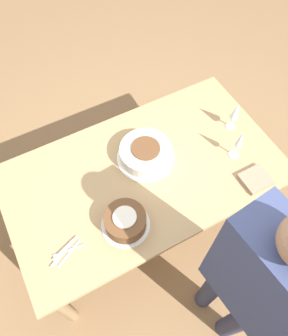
{
  "coord_description": "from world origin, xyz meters",
  "views": [
    {
      "loc": [
        -0.47,
        -0.87,
        2.44
      ],
      "look_at": [
        0.0,
        0.0,
        0.78
      ],
      "focal_mm": 35.0,
      "sensor_mm": 36.0,
      "label": 1
    }
  ],
  "objects_px": {
    "wine_glass_far": "(240,140)",
    "person_cutting": "(253,283)",
    "cake_center_white": "(146,153)",
    "cake_front_chocolate": "(125,221)",
    "wine_glass_near": "(236,112)"
  },
  "relations": [
    {
      "from": "wine_glass_far",
      "to": "cake_front_chocolate",
      "type": "bearing_deg",
      "value": -173.24
    },
    {
      "from": "person_cutting",
      "to": "cake_center_white",
      "type": "bearing_deg",
      "value": -3.66
    },
    {
      "from": "cake_center_white",
      "to": "wine_glass_near",
      "type": "xyz_separation_m",
      "value": [
        0.61,
        -0.05,
        0.09
      ]
    },
    {
      "from": "wine_glass_near",
      "to": "person_cutting",
      "type": "xyz_separation_m",
      "value": [
        -0.58,
        -0.87,
        0.1
      ]
    },
    {
      "from": "cake_front_chocolate",
      "to": "wine_glass_far",
      "type": "height_order",
      "value": "wine_glass_far"
    },
    {
      "from": "cake_front_chocolate",
      "to": "person_cutting",
      "type": "xyz_separation_m",
      "value": [
        0.33,
        -0.59,
        0.19
      ]
    },
    {
      "from": "wine_glass_near",
      "to": "wine_glass_far",
      "type": "bearing_deg",
      "value": -120.78
    },
    {
      "from": "cake_center_white",
      "to": "cake_front_chocolate",
      "type": "height_order",
      "value": "cake_front_chocolate"
    },
    {
      "from": "wine_glass_far",
      "to": "person_cutting",
      "type": "xyz_separation_m",
      "value": [
        -0.46,
        -0.68,
        0.09
      ]
    },
    {
      "from": "cake_center_white",
      "to": "cake_front_chocolate",
      "type": "distance_m",
      "value": 0.45
    },
    {
      "from": "cake_front_chocolate",
      "to": "wine_glass_far",
      "type": "relative_size",
      "value": 1.14
    },
    {
      "from": "cake_center_white",
      "to": "person_cutting",
      "type": "relative_size",
      "value": 0.22
    },
    {
      "from": "cake_front_chocolate",
      "to": "wine_glass_near",
      "type": "distance_m",
      "value": 0.96
    },
    {
      "from": "wine_glass_near",
      "to": "person_cutting",
      "type": "relative_size",
      "value": 0.13
    },
    {
      "from": "cake_center_white",
      "to": "wine_glass_near",
      "type": "relative_size",
      "value": 1.65
    }
  ]
}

